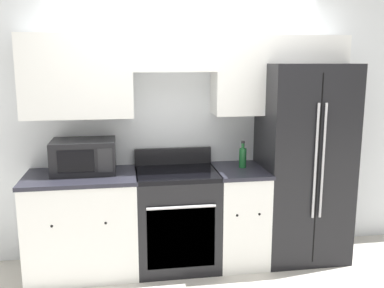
# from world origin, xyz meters

# --- Properties ---
(ground_plane) EXTENTS (12.00, 12.00, 0.00)m
(ground_plane) POSITION_xyz_m (0.00, 0.00, 0.00)
(ground_plane) COLOR beige
(wall_back) EXTENTS (8.00, 0.39, 2.60)m
(wall_back) POSITION_xyz_m (0.01, 0.60, 1.47)
(wall_back) COLOR silver
(wall_back) RESTS_ON ground_plane
(lower_cabinets_left) EXTENTS (0.99, 0.64, 0.91)m
(lower_cabinets_left) POSITION_xyz_m (-1.00, 0.31, 0.46)
(lower_cabinets_left) COLOR white
(lower_cabinets_left) RESTS_ON ground_plane
(lower_cabinets_right) EXTENTS (0.48, 0.64, 0.91)m
(lower_cabinets_right) POSITION_xyz_m (0.46, 0.31, 0.46)
(lower_cabinets_right) COLOR white
(lower_cabinets_right) RESTS_ON ground_plane
(oven_range) EXTENTS (0.75, 0.65, 1.07)m
(oven_range) POSITION_xyz_m (-0.14, 0.31, 0.46)
(oven_range) COLOR black
(oven_range) RESTS_ON ground_plane
(refrigerator) EXTENTS (0.80, 0.78, 1.88)m
(refrigerator) POSITION_xyz_m (1.08, 0.37, 0.94)
(refrigerator) COLOR black
(refrigerator) RESTS_ON ground_plane
(microwave) EXTENTS (0.56, 0.39, 0.30)m
(microwave) POSITION_xyz_m (-0.97, 0.40, 1.06)
(microwave) COLOR black
(microwave) RESTS_ON lower_cabinets_left
(bottle) EXTENTS (0.07, 0.07, 0.26)m
(bottle) POSITION_xyz_m (0.49, 0.35, 1.01)
(bottle) COLOR #195928
(bottle) RESTS_ON lower_cabinets_right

